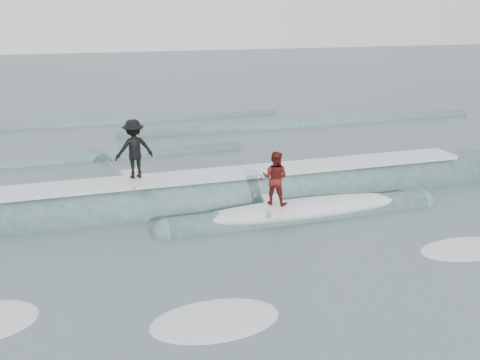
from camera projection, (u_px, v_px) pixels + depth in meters
name	position (u px, v px, depth m)	size (l,w,h in m)	color
ground	(313.00, 294.00, 12.86)	(160.00, 160.00, 0.00)	#3B4B56
breaking_wave	(241.00, 202.00, 18.86)	(23.06, 3.83, 2.09)	#36585B
surfer_black	(134.00, 151.00, 17.48)	(1.35, 2.06, 2.05)	silver
surfer_red	(275.00, 181.00, 16.89)	(1.07, 2.07, 1.83)	white
whitewater	(294.00, 325.00, 11.58)	(15.15, 7.66, 0.10)	white
far_swells	(170.00, 137.00, 28.83)	(38.50, 8.65, 0.80)	#36585B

